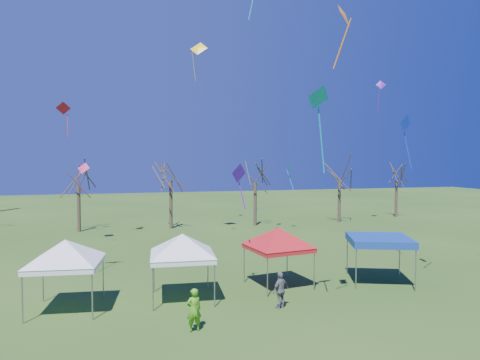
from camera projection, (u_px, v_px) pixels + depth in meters
The scene contains 21 objects.
ground at pixel (282, 314), 18.40m from camera, with size 140.00×140.00×0.00m, color #2A4C18.
tree_1 at pixel (78, 169), 39.19m from camera, with size 3.42×3.42×7.54m.
tree_2 at pixel (171, 163), 41.04m from camera, with size 3.71×3.71×8.18m.
tree_3 at pixel (255, 165), 42.86m from camera, with size 3.59×3.59×7.91m.
tree_4 at pixel (340, 165), 45.19m from camera, with size 3.58×3.58×7.89m.
tree_5 at pixel (397, 168), 49.33m from camera, with size 3.39×3.39×7.46m.
tent_white_west at pixel (65, 244), 18.76m from camera, with size 4.11×4.11×3.64m.
tent_white_mid at pixel (182, 238), 20.25m from camera, with size 4.12×4.12×3.64m.
tent_red at pixel (278, 232), 22.33m from camera, with size 4.02×4.02×3.59m.
tent_blue at pixel (379, 240), 23.12m from camera, with size 4.06×4.06×2.49m.
person_green at pixel (194, 310), 16.58m from camera, with size 0.61×0.40×1.68m, color #4FA71A.
person_grey at pixel (281, 290), 19.12m from camera, with size 0.97×0.40×1.65m, color slate.
kite_11 at pixel (199, 48), 34.79m from camera, with size 1.75×1.52×3.21m.
kite_5 at pixel (318, 98), 17.77m from camera, with size 1.30×1.03×3.67m.
kite_13 at pixel (83, 168), 33.76m from camera, with size 1.27×1.11×2.71m.
kite_27 at pixel (344, 16), 15.91m from camera, with size 1.07×1.10×2.49m.
kite_17 at pixel (405, 124), 26.29m from camera, with size 1.11×0.76×3.34m.
kite_12 at pixel (381, 85), 42.04m from camera, with size 1.10×0.79×3.12m.
kite_1 at pixel (238, 174), 21.30m from camera, with size 1.01×0.80×2.33m.
kite_22 at pixel (289, 168), 39.24m from camera, with size 1.13×1.12×2.93m.
kite_2 at pixel (63, 108), 37.20m from camera, with size 1.34×0.91×3.07m.
Camera 1 is at (-6.36, -17.04, 6.68)m, focal length 32.00 mm.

